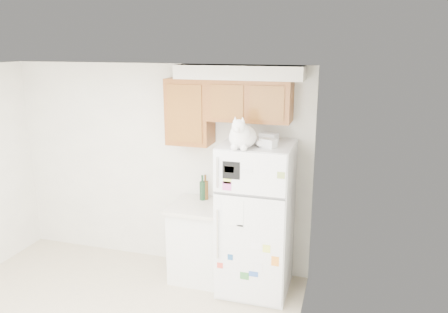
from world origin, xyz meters
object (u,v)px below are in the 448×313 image
at_px(refrigerator, 256,219).
at_px(bottle_amber, 205,187).
at_px(base_counter, 200,241).
at_px(cat, 242,136).
at_px(storage_box_back, 269,138).
at_px(storage_box_front, 268,143).
at_px(bottle_green, 202,188).

height_order(refrigerator, bottle_amber, refrigerator).
relative_size(base_counter, bottle_amber, 3.03).
xyz_separation_m(cat, storage_box_back, (0.20, 0.36, -0.08)).
height_order(refrigerator, storage_box_front, storage_box_front).
bearing_deg(refrigerator, storage_box_back, 47.66).
relative_size(refrigerator, bottle_green, 5.59).
distance_m(refrigerator, bottle_green, 0.77).
bearing_deg(refrigerator, bottle_amber, 158.75).
bearing_deg(bottle_green, storage_box_back, -8.83).
distance_m(base_counter, storage_box_back, 1.51).
bearing_deg(storage_box_back, storage_box_front, -66.63).
bearing_deg(base_counter, cat, -28.59).
bearing_deg(cat, base_counter, 151.41).
bearing_deg(base_counter, storage_box_back, 2.61).
distance_m(storage_box_back, bottle_green, 1.06).
bearing_deg(bottle_amber, refrigerator, -21.25).
xyz_separation_m(refrigerator, storage_box_front, (0.14, -0.13, 0.89)).
bearing_deg(storage_box_back, bottle_green, -175.54).
bearing_deg(bottle_amber, bottle_green, -132.96).
xyz_separation_m(cat, bottle_amber, (-0.57, 0.51, -0.76)).
height_order(storage_box_front, bottle_green, storage_box_front).
xyz_separation_m(storage_box_front, bottle_green, (-0.84, 0.36, -0.67)).
relative_size(base_counter, cat, 1.86).
bearing_deg(storage_box_front, storage_box_back, 121.67).
relative_size(base_counter, bottle_green, 3.02).
height_order(refrigerator, bottle_green, refrigerator).
xyz_separation_m(refrigerator, base_counter, (-0.69, 0.07, -0.39)).
bearing_deg(storage_box_front, base_counter, -172.14).
bearing_deg(storage_box_back, refrigerator, -119.05).
distance_m(base_counter, bottle_green, 0.63).
height_order(base_counter, storage_box_back, storage_box_back).
bearing_deg(bottle_green, base_counter, -85.93).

